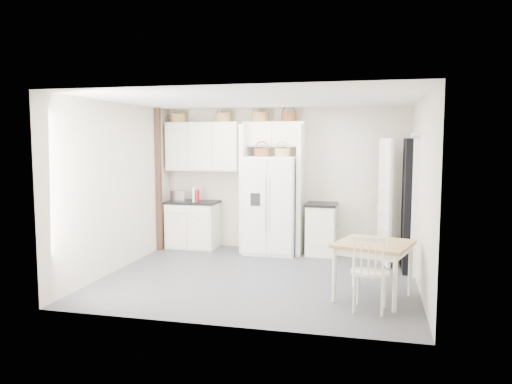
# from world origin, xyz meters

# --- Properties ---
(floor) EXTENTS (4.50, 4.50, 0.00)m
(floor) POSITION_xyz_m (0.00, 0.00, 0.00)
(floor) COLOR #3D3D40
(floor) RESTS_ON ground
(ceiling) EXTENTS (4.50, 4.50, 0.00)m
(ceiling) POSITION_xyz_m (0.00, 0.00, 2.60)
(ceiling) COLOR white
(ceiling) RESTS_ON wall_back
(wall_back) EXTENTS (4.50, 0.00, 4.50)m
(wall_back) POSITION_xyz_m (0.00, 2.00, 1.30)
(wall_back) COLOR beige
(wall_back) RESTS_ON floor
(wall_left) EXTENTS (0.00, 4.00, 4.00)m
(wall_left) POSITION_xyz_m (-2.25, 0.00, 1.30)
(wall_left) COLOR beige
(wall_left) RESTS_ON floor
(wall_right) EXTENTS (0.00, 4.00, 4.00)m
(wall_right) POSITION_xyz_m (2.25, 0.00, 1.30)
(wall_right) COLOR beige
(wall_right) RESTS_ON floor
(refrigerator) EXTENTS (0.90, 0.72, 1.73)m
(refrigerator) POSITION_xyz_m (-0.15, 1.61, 0.87)
(refrigerator) COLOR white
(refrigerator) RESTS_ON floor
(base_cab_left) EXTENTS (0.91, 0.57, 0.84)m
(base_cab_left) POSITION_xyz_m (-1.68, 1.70, 0.42)
(base_cab_left) COLOR white
(base_cab_left) RESTS_ON floor
(base_cab_right) EXTENTS (0.50, 0.60, 0.87)m
(base_cab_right) POSITION_xyz_m (0.73, 1.70, 0.44)
(base_cab_right) COLOR white
(base_cab_right) RESTS_ON floor
(dining_table) EXTENTS (1.09, 1.09, 0.73)m
(dining_table) POSITION_xyz_m (1.64, -0.64, 0.37)
(dining_table) COLOR olive
(dining_table) RESTS_ON floor
(windsor_chair) EXTENTS (0.50, 0.46, 0.94)m
(windsor_chair) POSITION_xyz_m (1.60, -1.12, 0.47)
(windsor_chair) COLOR white
(windsor_chair) RESTS_ON floor
(counter_left) EXTENTS (0.95, 0.61, 0.04)m
(counter_left) POSITION_xyz_m (-1.68, 1.70, 0.86)
(counter_left) COLOR black
(counter_left) RESTS_ON base_cab_left
(counter_right) EXTENTS (0.54, 0.64, 0.04)m
(counter_right) POSITION_xyz_m (0.73, 1.70, 0.89)
(counter_right) COLOR black
(counter_right) RESTS_ON base_cab_right
(toaster) EXTENTS (0.31, 0.20, 0.20)m
(toaster) POSITION_xyz_m (-1.92, 1.64, 0.98)
(toaster) COLOR silver
(toaster) RESTS_ON counter_left
(cookbook_red) EXTENTS (0.04, 0.15, 0.22)m
(cookbook_red) POSITION_xyz_m (-1.55, 1.62, 0.99)
(cookbook_red) COLOR #B61126
(cookbook_red) RESTS_ON counter_left
(cookbook_cream) EXTENTS (0.06, 0.18, 0.27)m
(cookbook_cream) POSITION_xyz_m (-1.61, 1.62, 1.02)
(cookbook_cream) COLOR #F1EAC2
(cookbook_cream) RESTS_ON counter_left
(basket_upper_a) EXTENTS (0.28, 0.28, 0.16)m
(basket_upper_a) POSITION_xyz_m (-1.99, 1.83, 2.43)
(basket_upper_a) COLOR olive
(basket_upper_a) RESTS_ON upper_cabinet
(basket_upper_c) EXTENTS (0.29, 0.29, 0.17)m
(basket_upper_c) POSITION_xyz_m (-1.11, 1.83, 2.43)
(basket_upper_c) COLOR olive
(basket_upper_c) RESTS_ON upper_cabinet
(basket_bridge_a) EXTENTS (0.30, 0.30, 0.17)m
(basket_bridge_a) POSITION_xyz_m (-0.42, 1.83, 2.43)
(basket_bridge_a) COLOR olive
(basket_bridge_a) RESTS_ON bridge_cabinet
(basket_bridge_b) EXTENTS (0.27, 0.27, 0.16)m
(basket_bridge_b) POSITION_xyz_m (0.11, 1.83, 2.43)
(basket_bridge_b) COLOR #602D17
(basket_bridge_b) RESTS_ON bridge_cabinet
(basket_fridge_a) EXTENTS (0.27, 0.27, 0.14)m
(basket_fridge_a) POSITION_xyz_m (-0.31, 1.51, 1.81)
(basket_fridge_a) COLOR #602D17
(basket_fridge_a) RESTS_ON refrigerator
(basket_fridge_b) EXTENTS (0.26, 0.26, 0.14)m
(basket_fridge_b) POSITION_xyz_m (0.06, 1.51, 1.81)
(basket_fridge_b) COLOR olive
(basket_fridge_b) RESTS_ON refrigerator
(upper_cabinet) EXTENTS (1.40, 0.34, 0.90)m
(upper_cabinet) POSITION_xyz_m (-1.50, 1.83, 1.90)
(upper_cabinet) COLOR white
(upper_cabinet) RESTS_ON wall_back
(bridge_cabinet) EXTENTS (1.12, 0.34, 0.45)m
(bridge_cabinet) POSITION_xyz_m (-0.15, 1.83, 2.12)
(bridge_cabinet) COLOR white
(bridge_cabinet) RESTS_ON wall_back
(fridge_panel_left) EXTENTS (0.08, 0.60, 2.30)m
(fridge_panel_left) POSITION_xyz_m (-0.66, 1.70, 1.15)
(fridge_panel_left) COLOR white
(fridge_panel_left) RESTS_ON floor
(fridge_panel_right) EXTENTS (0.08, 0.60, 2.30)m
(fridge_panel_right) POSITION_xyz_m (0.36, 1.70, 1.15)
(fridge_panel_right) COLOR white
(fridge_panel_right) RESTS_ON floor
(trim_post) EXTENTS (0.09, 0.09, 2.60)m
(trim_post) POSITION_xyz_m (-2.20, 1.35, 1.30)
(trim_post) COLOR #3B1F12
(trim_post) RESTS_ON floor
(doorway_void) EXTENTS (0.18, 0.85, 2.05)m
(doorway_void) POSITION_xyz_m (2.16, 1.00, 1.02)
(doorway_void) COLOR black
(doorway_void) RESTS_ON floor
(door_slab) EXTENTS (0.21, 0.79, 2.05)m
(door_slab) POSITION_xyz_m (1.80, 1.33, 1.02)
(door_slab) COLOR white
(door_slab) RESTS_ON floor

